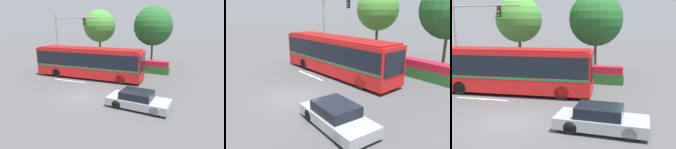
% 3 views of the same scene
% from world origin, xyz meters
% --- Properties ---
extents(ground_plane, '(140.00, 140.00, 0.00)m').
position_xyz_m(ground_plane, '(0.00, 0.00, 0.00)').
color(ground_plane, '#4C4C4F').
extents(city_bus, '(12.03, 3.36, 3.28)m').
position_xyz_m(city_bus, '(-2.59, 5.32, 1.87)').
color(city_bus, red).
rests_on(city_bus, ground).
extents(sedan_foreground, '(4.41, 2.01, 1.24)m').
position_xyz_m(sedan_foreground, '(4.67, -0.09, 0.59)').
color(sedan_foreground, '#9EA3A8').
rests_on(sedan_foreground, ground).
extents(traffic_light_pole, '(6.36, 0.24, 6.99)m').
position_xyz_m(traffic_light_pole, '(-8.04, 8.58, 4.63)').
color(traffic_light_pole, gray).
rests_on(traffic_light_pole, ground).
extents(flowering_hedge, '(9.46, 1.13, 1.50)m').
position_xyz_m(flowering_hedge, '(0.53, 10.33, 0.74)').
color(flowering_hedge, '#286028').
rests_on(flowering_hedge, ground).
extents(street_tree_left, '(4.61, 4.61, 7.79)m').
position_xyz_m(street_tree_left, '(-5.28, 12.95, 5.47)').
color(street_tree_left, brown).
rests_on(street_tree_left, ground).
extents(street_tree_centre, '(5.17, 5.17, 8.07)m').
position_xyz_m(street_tree_centre, '(2.30, 13.87, 5.48)').
color(street_tree_centre, brown).
rests_on(street_tree_centre, ground).
extents(lane_stripe_near, '(2.40, 0.16, 0.01)m').
position_xyz_m(lane_stripe_near, '(-4.50, 3.25, 0.01)').
color(lane_stripe_near, silver).
rests_on(lane_stripe_near, ground).
extents(lane_stripe_mid, '(2.40, 0.16, 0.01)m').
position_xyz_m(lane_stripe_mid, '(-3.07, 3.36, 0.01)').
color(lane_stripe_mid, silver).
rests_on(lane_stripe_mid, ground).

